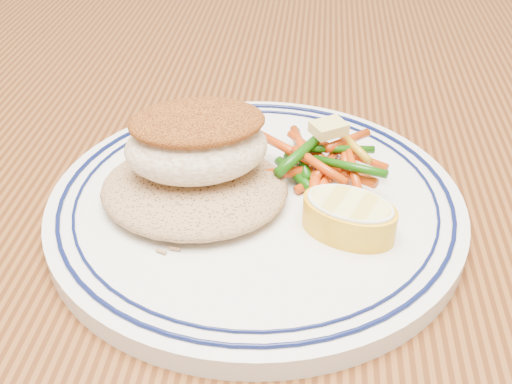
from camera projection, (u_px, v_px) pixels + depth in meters
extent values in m
cube|color=#49240E|center=(216.00, 207.00, 0.49)|extent=(1.50, 0.90, 0.04)
cylinder|color=white|center=(256.00, 207.00, 0.45)|extent=(0.29, 0.29, 0.01)
torus|color=#0A113F|center=(256.00, 197.00, 0.44)|extent=(0.27, 0.27, 0.00)
torus|color=#0A113F|center=(256.00, 197.00, 0.44)|extent=(0.25, 0.25, 0.00)
ellipsoid|color=#9D754E|center=(194.00, 185.00, 0.43)|extent=(0.13, 0.11, 0.02)
ellipsoid|color=white|center=(197.00, 148.00, 0.43)|extent=(0.11, 0.09, 0.04)
ellipsoid|color=brown|center=(197.00, 122.00, 0.42)|extent=(0.10, 0.08, 0.02)
cylinder|color=#144909|center=(314.00, 166.00, 0.47)|extent=(0.05, 0.03, 0.01)
cylinder|color=#B63809|center=(322.00, 177.00, 0.46)|extent=(0.04, 0.04, 0.01)
cylinder|color=#144909|center=(305.00, 183.00, 0.45)|extent=(0.05, 0.05, 0.01)
cylinder|color=#B63809|center=(308.00, 167.00, 0.47)|extent=(0.04, 0.04, 0.01)
cylinder|color=#B63809|center=(328.00, 177.00, 0.45)|extent=(0.02, 0.06, 0.01)
cylinder|color=#B63809|center=(295.00, 172.00, 0.45)|extent=(0.05, 0.03, 0.02)
cylinder|color=#B63809|center=(315.00, 179.00, 0.44)|extent=(0.01, 0.06, 0.01)
cylinder|color=#B63809|center=(349.00, 173.00, 0.45)|extent=(0.04, 0.04, 0.01)
cylinder|color=#144909|center=(301.00, 154.00, 0.47)|extent=(0.02, 0.06, 0.01)
cylinder|color=#B63809|center=(328.00, 162.00, 0.46)|extent=(0.02, 0.05, 0.01)
cylinder|color=#B63809|center=(313.00, 151.00, 0.47)|extent=(0.04, 0.04, 0.01)
cylinder|color=#B63809|center=(352.00, 155.00, 0.46)|extent=(0.05, 0.04, 0.01)
cylinder|color=#B63809|center=(352.00, 164.00, 0.45)|extent=(0.01, 0.06, 0.01)
cylinder|color=#B63809|center=(345.00, 152.00, 0.46)|extent=(0.01, 0.05, 0.01)
cylinder|color=#B63809|center=(300.00, 143.00, 0.47)|extent=(0.02, 0.05, 0.01)
cylinder|color=#144909|center=(339.00, 149.00, 0.46)|extent=(0.05, 0.02, 0.01)
cylinder|color=#B63809|center=(347.00, 141.00, 0.47)|extent=(0.04, 0.04, 0.01)
cylinder|color=#B63809|center=(319.00, 165.00, 0.44)|extent=(0.04, 0.04, 0.01)
cylinder|color=#B63809|center=(285.00, 148.00, 0.46)|extent=(0.04, 0.03, 0.01)
cylinder|color=#BB8714|center=(349.00, 141.00, 0.47)|extent=(0.03, 0.05, 0.01)
cylinder|color=#144909|center=(297.00, 156.00, 0.45)|extent=(0.03, 0.04, 0.01)
cylinder|color=#144909|center=(350.00, 166.00, 0.44)|extent=(0.05, 0.03, 0.01)
cube|color=#E1CA6E|center=(329.00, 128.00, 0.46)|extent=(0.03, 0.03, 0.01)
torus|color=white|center=(350.00, 204.00, 0.40)|extent=(0.07, 0.07, 0.00)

